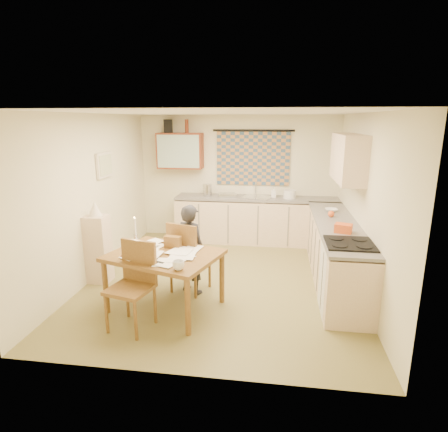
# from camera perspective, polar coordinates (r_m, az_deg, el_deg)

# --- Properties ---
(floor) EXTENTS (4.00, 4.50, 0.02)m
(floor) POSITION_cam_1_polar(r_m,az_deg,el_deg) (5.87, -0.29, -9.83)
(floor) COLOR olive
(floor) RESTS_ON ground
(ceiling) EXTENTS (4.00, 4.50, 0.02)m
(ceiling) POSITION_cam_1_polar(r_m,az_deg,el_deg) (5.35, -0.33, 15.59)
(ceiling) COLOR white
(ceiling) RESTS_ON floor
(wall_back) EXTENTS (4.00, 0.02, 2.50)m
(wall_back) POSITION_cam_1_polar(r_m,az_deg,el_deg) (7.68, 2.15, 5.82)
(wall_back) COLOR beige
(wall_back) RESTS_ON floor
(wall_front) EXTENTS (4.00, 0.02, 2.50)m
(wall_front) POSITION_cam_1_polar(r_m,az_deg,el_deg) (3.34, -5.99, -5.90)
(wall_front) COLOR beige
(wall_front) RESTS_ON floor
(wall_left) EXTENTS (0.02, 4.50, 2.50)m
(wall_left) POSITION_cam_1_polar(r_m,az_deg,el_deg) (6.09, -19.38, 2.71)
(wall_left) COLOR beige
(wall_left) RESTS_ON floor
(wall_right) EXTENTS (0.02, 4.50, 2.50)m
(wall_right) POSITION_cam_1_polar(r_m,az_deg,el_deg) (5.56, 20.67, 1.52)
(wall_right) COLOR beige
(wall_right) RESTS_ON floor
(window_blind) EXTENTS (1.45, 0.03, 1.05)m
(window_blind) POSITION_cam_1_polar(r_m,az_deg,el_deg) (7.57, 4.44, 8.71)
(window_blind) COLOR #33506C
(window_blind) RESTS_ON wall_back
(curtain_rod) EXTENTS (1.60, 0.04, 0.04)m
(curtain_rod) POSITION_cam_1_polar(r_m,az_deg,el_deg) (7.51, 4.51, 12.87)
(curtain_rod) COLOR black
(curtain_rod) RESTS_ON wall_back
(wall_cabinet) EXTENTS (0.90, 0.34, 0.70)m
(wall_cabinet) POSITION_cam_1_polar(r_m,az_deg,el_deg) (7.64, -6.68, 9.84)
(wall_cabinet) COLOR #632612
(wall_cabinet) RESTS_ON wall_back
(wall_cabinet_glass) EXTENTS (0.84, 0.02, 0.64)m
(wall_cabinet_glass) POSITION_cam_1_polar(r_m,az_deg,el_deg) (7.48, -7.02, 9.73)
(wall_cabinet_glass) COLOR #99B2A5
(wall_cabinet_glass) RESTS_ON wall_back
(upper_cabinet_right) EXTENTS (0.34, 1.30, 0.70)m
(upper_cabinet_right) POSITION_cam_1_polar(r_m,az_deg,el_deg) (5.96, 18.38, 8.40)
(upper_cabinet_right) COLOR #D4B391
(upper_cabinet_right) RESTS_ON wall_right
(framed_print) EXTENTS (0.04, 0.50, 0.40)m
(framed_print) POSITION_cam_1_polar(r_m,az_deg,el_deg) (6.36, -17.76, 7.42)
(framed_print) COLOR beige
(framed_print) RESTS_ON wall_left
(print_canvas) EXTENTS (0.01, 0.42, 0.32)m
(print_canvas) POSITION_cam_1_polar(r_m,az_deg,el_deg) (6.35, -17.56, 7.43)
(print_canvas) COLOR #ECE7CE
(print_canvas) RESTS_ON wall_left
(counter_back) EXTENTS (3.30, 0.62, 0.92)m
(counter_back) POSITION_cam_1_polar(r_m,az_deg,el_deg) (7.51, 5.30, -0.66)
(counter_back) COLOR #D4B391
(counter_back) RESTS_ON floor
(counter_right) EXTENTS (0.62, 2.95, 0.92)m
(counter_right) POSITION_cam_1_polar(r_m,az_deg,el_deg) (5.94, 16.57, -5.36)
(counter_right) COLOR #D4B391
(counter_right) RESTS_ON floor
(stove) EXTENTS (0.61, 0.61, 0.94)m
(stove) POSITION_cam_1_polar(r_m,az_deg,el_deg) (5.03, 18.18, -8.98)
(stove) COLOR white
(stove) RESTS_ON floor
(sink) EXTENTS (0.66, 0.60, 0.10)m
(sink) POSITION_cam_1_polar(r_m,az_deg,el_deg) (7.41, 5.05, 2.55)
(sink) COLOR silver
(sink) RESTS_ON counter_back
(tap) EXTENTS (0.03, 0.03, 0.28)m
(tap) POSITION_cam_1_polar(r_m,az_deg,el_deg) (7.55, 4.85, 4.17)
(tap) COLOR silver
(tap) RESTS_ON counter_back
(dish_rack) EXTENTS (0.41, 0.37, 0.06)m
(dish_rack) POSITION_cam_1_polar(r_m,az_deg,el_deg) (7.45, 0.50, 3.21)
(dish_rack) COLOR silver
(dish_rack) RESTS_ON counter_back
(kettle) EXTENTS (0.19, 0.19, 0.24)m
(kettle) POSITION_cam_1_polar(r_m,az_deg,el_deg) (7.49, -2.54, 3.97)
(kettle) COLOR silver
(kettle) RESTS_ON counter_back
(mixing_bowl) EXTENTS (0.29, 0.29, 0.16)m
(mixing_bowl) POSITION_cam_1_polar(r_m,az_deg,el_deg) (7.38, 9.98, 3.29)
(mixing_bowl) COLOR white
(mixing_bowl) RESTS_ON counter_back
(soap_bottle) EXTENTS (0.09, 0.09, 0.20)m
(soap_bottle) POSITION_cam_1_polar(r_m,az_deg,el_deg) (7.42, 7.58, 3.61)
(soap_bottle) COLOR white
(soap_bottle) RESTS_ON counter_back
(bowl) EXTENTS (0.24, 0.24, 0.05)m
(bowl) POSITION_cam_1_polar(r_m,az_deg,el_deg) (6.48, 16.02, 0.87)
(bowl) COLOR white
(bowl) RESTS_ON counter_right
(orange_bag) EXTENTS (0.26, 0.22, 0.12)m
(orange_bag) POSITION_cam_1_polar(r_m,az_deg,el_deg) (5.32, 17.72, -1.79)
(orange_bag) COLOR #E65920
(orange_bag) RESTS_ON counter_right
(fruit_orange) EXTENTS (0.10, 0.10, 0.10)m
(fruit_orange) POSITION_cam_1_polar(r_m,az_deg,el_deg) (6.11, 16.01, 0.31)
(fruit_orange) COLOR #E65920
(fruit_orange) RESTS_ON counter_right
(speaker) EXTENTS (0.20, 0.23, 0.26)m
(speaker) POSITION_cam_1_polar(r_m,az_deg,el_deg) (7.68, -8.51, 13.39)
(speaker) COLOR black
(speaker) RESTS_ON wall_cabinet
(bottle_green) EXTENTS (0.08, 0.08, 0.26)m
(bottle_green) POSITION_cam_1_polar(r_m,az_deg,el_deg) (7.67, -8.18, 13.40)
(bottle_green) COLOR #195926
(bottle_green) RESTS_ON wall_cabinet
(bottle_brown) EXTENTS (0.08, 0.08, 0.26)m
(bottle_brown) POSITION_cam_1_polar(r_m,az_deg,el_deg) (7.59, -5.70, 13.47)
(bottle_brown) COLOR #632612
(bottle_brown) RESTS_ON wall_cabinet
(dining_table) EXTENTS (1.57, 1.36, 0.75)m
(dining_table) POSITION_cam_1_polar(r_m,az_deg,el_deg) (5.00, -8.93, -9.67)
(dining_table) COLOR brown
(dining_table) RESTS_ON floor
(chair_far) EXTENTS (0.60, 0.60, 1.04)m
(chair_far) POSITION_cam_1_polar(r_m,az_deg,el_deg) (5.44, -5.23, -8.10)
(chair_far) COLOR brown
(chair_far) RESTS_ON floor
(chair_near) EXTENTS (0.56, 0.56, 1.03)m
(chair_near) POSITION_cam_1_polar(r_m,az_deg,el_deg) (4.65, -13.84, -12.66)
(chair_near) COLOR brown
(chair_near) RESTS_ON floor
(person) EXTENTS (0.72, 0.69, 1.29)m
(person) POSITION_cam_1_polar(r_m,az_deg,el_deg) (5.29, -5.09, -5.07)
(person) COLOR black
(person) RESTS_ON floor
(shelf_stand) EXTENTS (0.32, 0.30, 1.04)m
(shelf_stand) POSITION_cam_1_polar(r_m,az_deg,el_deg) (5.95, -18.59, -4.80)
(shelf_stand) COLOR #D4B391
(shelf_stand) RESTS_ON floor
(lampshade) EXTENTS (0.20, 0.20, 0.22)m
(lampshade) POSITION_cam_1_polar(r_m,az_deg,el_deg) (5.79, -19.09, 1.08)
(lampshade) COLOR beige
(lampshade) RESTS_ON shelf_stand
(letter_rack) EXTENTS (0.23, 0.13, 0.16)m
(letter_rack) POSITION_cam_1_polar(r_m,az_deg,el_deg) (5.03, -7.83, -3.93)
(letter_rack) COLOR brown
(letter_rack) RESTS_ON dining_table
(mug) EXTENTS (0.21, 0.21, 0.11)m
(mug) POSITION_cam_1_polar(r_m,az_deg,el_deg) (4.31, -6.97, -7.47)
(mug) COLOR white
(mug) RESTS_ON dining_table
(magazine) EXTENTS (0.27, 0.33, 0.03)m
(magazine) POSITION_cam_1_polar(r_m,az_deg,el_deg) (4.93, -14.75, -5.51)
(magazine) COLOR maroon
(magazine) RESTS_ON dining_table
(book) EXTENTS (0.40, 0.41, 0.02)m
(book) POSITION_cam_1_polar(r_m,az_deg,el_deg) (4.99, -13.58, -5.22)
(book) COLOR #E65920
(book) RESTS_ON dining_table
(orange_box) EXTENTS (0.12, 0.09, 0.04)m
(orange_box) POSITION_cam_1_polar(r_m,az_deg,el_deg) (4.82, -14.22, -5.82)
(orange_box) COLOR #E65920
(orange_box) RESTS_ON dining_table
(eyeglasses) EXTENTS (0.14, 0.09, 0.02)m
(eyeglasses) POSITION_cam_1_polar(r_m,az_deg,el_deg) (4.54, -9.84, -7.03)
(eyeglasses) COLOR black
(eyeglasses) RESTS_ON dining_table
(candle_holder) EXTENTS (0.06, 0.06, 0.18)m
(candle_holder) POSITION_cam_1_polar(r_m,az_deg,el_deg) (5.12, -13.30, -3.73)
(candle_holder) COLOR silver
(candle_holder) RESTS_ON dining_table
(candle) EXTENTS (0.02, 0.02, 0.22)m
(candle) POSITION_cam_1_polar(r_m,az_deg,el_deg) (5.07, -13.39, -1.58)
(candle) COLOR white
(candle) RESTS_ON dining_table
(candle_flame) EXTENTS (0.02, 0.02, 0.02)m
(candle_flame) POSITION_cam_1_polar(r_m,az_deg,el_deg) (5.03, -13.51, -0.27)
(candle_flame) COLOR #FFCC66
(candle_flame) RESTS_ON dining_table
(papers) EXTENTS (0.98, 1.04, 0.03)m
(papers) POSITION_cam_1_polar(r_m,az_deg,el_deg) (4.86, -9.50, -5.47)
(papers) COLOR white
(papers) RESTS_ON dining_table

